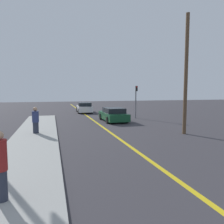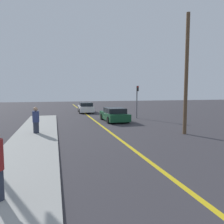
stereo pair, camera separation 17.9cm
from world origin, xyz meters
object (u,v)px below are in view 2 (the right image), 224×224
object	(u,v)px
car_ahead_center	(86,108)
utility_pole	(186,75)
car_near_right_lane	(114,115)
pedestrian_mid_group	(36,120)
traffic_light	(137,98)

from	to	relation	value
car_ahead_center	utility_pole	size ratio (longest dim) A/B	0.55
utility_pole	car_ahead_center	bearing A→B (deg)	105.23
car_near_right_lane	pedestrian_mid_group	distance (m)	8.22
pedestrian_mid_group	car_near_right_lane	bearing A→B (deg)	35.66
utility_pole	pedestrian_mid_group	bearing A→B (deg)	166.24
car_near_right_lane	utility_pole	distance (m)	8.40
car_ahead_center	traffic_light	world-z (taller)	traffic_light
car_ahead_center	traffic_light	xyz separation A→B (m)	(4.34, -7.53, 1.47)
pedestrian_mid_group	utility_pole	xyz separation A→B (m)	(9.61, -2.35, 2.97)
car_near_right_lane	car_ahead_center	xyz separation A→B (m)	(-1.46, 9.02, 0.02)
car_near_right_lane	traffic_light	size ratio (longest dim) A/B	1.28
car_near_right_lane	utility_pole	bearing A→B (deg)	-68.29
pedestrian_mid_group	utility_pole	bearing A→B (deg)	-13.76
car_near_right_lane	car_ahead_center	distance (m)	9.14
pedestrian_mid_group	traffic_light	distance (m)	11.49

